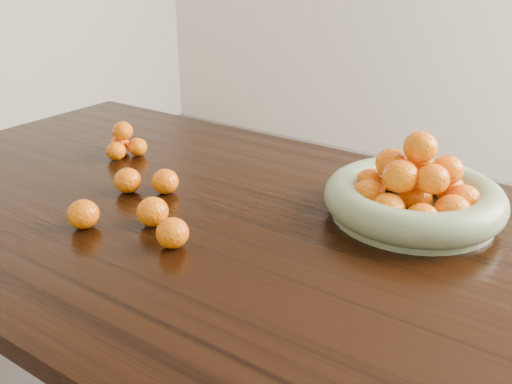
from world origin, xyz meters
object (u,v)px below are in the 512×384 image
Objects in this scene: fruit_bowl at (414,196)px; loose_orange_0 at (128,180)px; orange_pyramid at (124,143)px; dining_table at (260,264)px.

fruit_bowl reaches higher than loose_orange_0.
dining_table is at bearing -13.88° from orange_pyramid.
loose_orange_0 reaches higher than dining_table.
fruit_bowl is 3.30× the size of orange_pyramid.
dining_table is 5.53× the size of fruit_bowl.
orange_pyramid is at bearing 138.67° from loose_orange_0.
dining_table is at bearing -138.08° from fruit_bowl.
fruit_bowl is 0.62m from loose_orange_0.
loose_orange_0 is (-0.34, -0.03, 0.12)m from dining_table.
orange_pyramid is (-0.52, 0.13, 0.13)m from dining_table.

